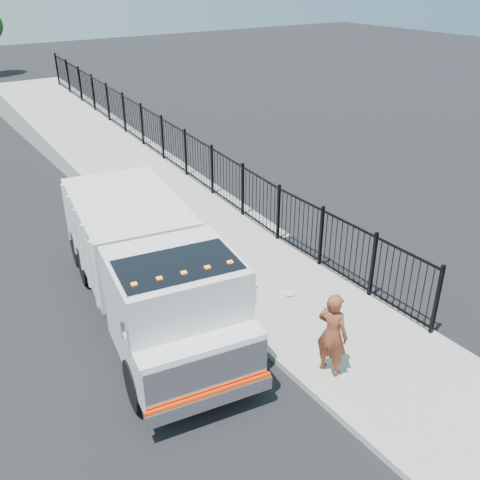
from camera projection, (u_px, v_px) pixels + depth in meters
ground at (262, 345)px, 12.56m from camera, size 120.00×120.00×0.00m
sidewalk at (383, 359)px, 12.01m from camera, size 3.55×12.00×0.12m
curb at (319, 393)px, 11.04m from camera, size 0.30×12.00×0.16m
ramp at (99, 154)px, 25.41m from camera, size 3.95×24.06×3.19m
iron_fence at (163, 152)px, 22.76m from camera, size 0.10×28.00×1.80m
truck at (148, 264)px, 12.83m from camera, size 3.80×8.42×2.78m
worker at (332, 334)px, 11.15m from camera, size 0.64×0.81×1.95m
debris at (290, 293)px, 14.26m from camera, size 0.29×0.29×0.07m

